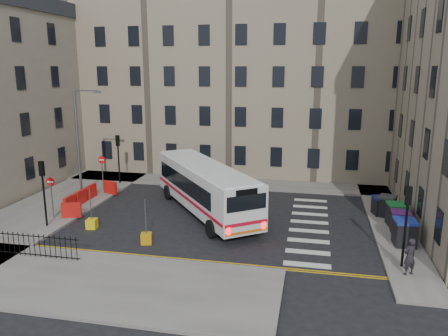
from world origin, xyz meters
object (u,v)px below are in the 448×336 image
(streetlamp, at_px, (78,143))
(wheelie_bin_b, at_px, (400,222))
(pedestrian, at_px, (410,257))
(bus, at_px, (205,186))
(wheelie_bin_a, at_px, (405,232))
(wheelie_bin_d, at_px, (387,206))
(wheelie_bin_c, at_px, (397,214))
(bollard_yellow, at_px, (92,224))
(wheelie_bin_e, at_px, (381,206))
(bollard_chevron, at_px, (146,238))

(streetlamp, height_order, wheelie_bin_b, streetlamp)
(pedestrian, bearing_deg, bus, -61.73)
(bus, height_order, wheelie_bin_b, bus)
(wheelie_bin_a, distance_m, wheelie_bin_d, 4.94)
(wheelie_bin_d, bearing_deg, wheelie_bin_b, -62.80)
(bus, relative_size, pedestrian, 6.27)
(wheelie_bin_c, height_order, bollard_yellow, wheelie_bin_c)
(streetlamp, bearing_deg, bus, -6.89)
(wheelie_bin_c, bearing_deg, wheelie_bin_d, 93.44)
(bus, relative_size, wheelie_bin_b, 8.55)
(bus, distance_m, wheelie_bin_b, 12.48)
(wheelie_bin_e, relative_size, bollard_chevron, 2.16)
(streetlamp, xyz_separation_m, bollard_yellow, (3.79, -5.51, -4.04))
(wheelie_bin_b, xyz_separation_m, bollard_yellow, (-18.49, -2.69, -0.52))
(wheelie_bin_b, bearing_deg, bollard_yellow, -170.35)
(wheelie_bin_b, xyz_separation_m, bollard_chevron, (-14.28, -4.23, -0.52))
(bus, height_order, bollard_yellow, bus)
(wheelie_bin_c, xyz_separation_m, wheelie_bin_e, (-0.69, 1.95, -0.09))
(bus, distance_m, bollard_yellow, 7.69)
(wheelie_bin_c, bearing_deg, bollard_yellow, -175.03)
(wheelie_bin_b, height_order, pedestrian, pedestrian)
(wheelie_bin_c, bearing_deg, wheelie_bin_e, 102.14)
(wheelie_bin_b, distance_m, bollard_yellow, 18.69)
(wheelie_bin_d, height_order, pedestrian, pedestrian)
(wheelie_bin_c, bearing_deg, bus, 171.40)
(streetlamp, height_order, wheelie_bin_a, streetlamp)
(bus, bearing_deg, wheelie_bin_b, -43.92)
(bus, xyz_separation_m, wheelie_bin_d, (12.01, 1.49, -1.08))
(streetlamp, relative_size, pedestrian, 4.47)
(streetlamp, bearing_deg, bollard_yellow, -55.46)
(streetlamp, bearing_deg, wheelie_bin_a, -11.81)
(streetlamp, bearing_deg, wheelie_bin_e, 1.25)
(bus, distance_m, wheelie_bin_d, 12.15)
(wheelie_bin_d, xyz_separation_m, bollard_yellow, (-18.17, -5.80, -0.53))
(wheelie_bin_d, height_order, bollard_chevron, wheelie_bin_d)
(wheelie_bin_a, relative_size, wheelie_bin_b, 1.09)
(bus, height_order, bollard_chevron, bus)
(bus, bearing_deg, pedestrian, -67.74)
(streetlamp, relative_size, bollard_chevron, 13.57)
(wheelie_bin_d, xyz_separation_m, bollard_chevron, (-13.96, -7.35, -0.53))
(wheelie_bin_c, relative_size, pedestrian, 0.77)
(pedestrian, height_order, bollard_chevron, pedestrian)
(wheelie_bin_b, bearing_deg, streetlamp, 174.17)
(wheelie_bin_a, xyz_separation_m, pedestrian, (-0.46, -3.72, 0.18))
(streetlamp, xyz_separation_m, bollard_chevron, (8.00, -7.06, -4.04))
(bus, height_order, wheelie_bin_d, bus)
(wheelie_bin_d, bearing_deg, wheelie_bin_c, -57.95)
(wheelie_bin_e, height_order, bollard_yellow, wheelie_bin_e)
(wheelie_bin_b, bearing_deg, wheelie_bin_e, 102.97)
(streetlamp, xyz_separation_m, pedestrian, (21.73, -8.37, -3.28))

